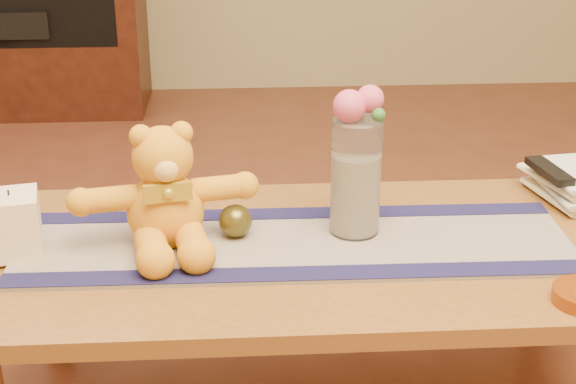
{
  "coord_description": "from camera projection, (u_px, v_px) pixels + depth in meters",
  "views": [
    {
      "loc": [
        -0.15,
        -1.64,
        1.29
      ],
      "look_at": [
        -0.05,
        0.0,
        0.58
      ],
      "focal_mm": 53.1,
      "sensor_mm": 36.0,
      "label": 1
    }
  ],
  "objects": [
    {
      "name": "candle_wick",
      "position": [
        8.0,
        193.0,
        1.75
      ],
      "size": [
        0.0,
        0.0,
        0.01
      ],
      "primitive_type": "cylinder",
      "rotation": [
        0.0,
        0.0,
        0.2
      ],
      "color": "black",
      "rests_on": "pillar_candle"
    },
    {
      "name": "tv_remote",
      "position": [
        549.0,
        171.0,
        2.02
      ],
      "size": [
        0.07,
        0.17,
        0.02
      ],
      "primitive_type": "cube",
      "rotation": [
        0.0,
        0.0,
        0.17
      ],
      "color": "black",
      "rests_on": "book_top"
    },
    {
      "name": "rose_left",
      "position": [
        349.0,
        106.0,
        1.77
      ],
      "size": [
        0.07,
        0.07,
        0.07
      ],
      "primitive_type": "sphere",
      "color": "#D74C70",
      "rests_on": "glass_vase"
    },
    {
      "name": "persian_runner",
      "position": [
        295.0,
        243.0,
        1.85
      ],
      "size": [
        1.2,
        0.36,
        0.01
      ],
      "primitive_type": "cube",
      "rotation": [
        0.0,
        0.0,
        -0.01
      ],
      "color": "#241C4E",
      "rests_on": "coffee_table_top"
    },
    {
      "name": "book_top",
      "position": [
        548.0,
        176.0,
        2.04
      ],
      "size": [
        0.19,
        0.24,
        0.02
      ],
      "primitive_type": "imported",
      "rotation": [
        0.0,
        0.0,
        0.12
      ],
      "color": "#F7ECBF",
      "rests_on": "book_upper"
    },
    {
      "name": "runner_border_near",
      "position": [
        299.0,
        273.0,
        1.72
      ],
      "size": [
        1.2,
        0.07,
        0.0
      ],
      "primitive_type": "cube",
      "rotation": [
        0.0,
        0.0,
        -0.01
      ],
      "color": "#16143D",
      "rests_on": "persian_runner"
    },
    {
      "name": "leaf_sprig",
      "position": [
        378.0,
        115.0,
        1.77
      ],
      "size": [
        0.03,
        0.03,
        0.03
      ],
      "primitive_type": "sphere",
      "color": "#33662D",
      "rests_on": "glass_vase"
    },
    {
      "name": "table_leg_bl",
      "position": [
        51.0,
        287.0,
        2.18
      ],
      "size": [
        0.07,
        0.07,
        0.41
      ],
      "primitive_type": "cylinder",
      "color": "brown",
      "rests_on": "floor"
    },
    {
      "name": "bronze_ball",
      "position": [
        235.0,
        221.0,
        1.86
      ],
      "size": [
        0.08,
        0.08,
        0.07
      ],
      "primitive_type": "sphere",
      "rotation": [
        0.0,
        0.0,
        -0.17
      ],
      "color": "#464117",
      "rests_on": "persian_runner"
    },
    {
      "name": "glass_vase",
      "position": [
        356.0,
        177.0,
        1.85
      ],
      "size": [
        0.11,
        0.11,
        0.26
      ],
      "primitive_type": "cylinder",
      "color": "silver",
      "rests_on": "persian_runner"
    },
    {
      "name": "book_upper",
      "position": [
        542.0,
        183.0,
        2.05
      ],
      "size": [
        0.22,
        0.26,
        0.02
      ],
      "primitive_type": "imported",
      "rotation": [
        0.0,
        0.0,
        0.28
      ],
      "color": "#F7ECBF",
      "rests_on": "book_lower"
    },
    {
      "name": "rose_right",
      "position": [
        370.0,
        99.0,
        1.79
      ],
      "size": [
        0.06,
        0.06,
        0.06
      ],
      "primitive_type": "sphere",
      "color": "#D74C70",
      "rests_on": "glass_vase"
    },
    {
      "name": "table_leg_br",
      "position": [
        541.0,
        272.0,
        2.25
      ],
      "size": [
        0.07,
        0.07,
        0.41
      ],
      "primitive_type": "cylinder",
      "color": "brown",
      "rests_on": "floor"
    },
    {
      "name": "coffee_table_top",
      "position": [
        311.0,
        254.0,
        1.86
      ],
      "size": [
        1.4,
        0.7,
        0.04
      ],
      "primitive_type": "cube",
      "color": "brown",
      "rests_on": "floor"
    },
    {
      "name": "teddy_bear",
      "position": [
        164.0,
        187.0,
        1.8
      ],
      "size": [
        0.43,
        0.38,
        0.26
      ],
      "primitive_type": null,
      "rotation": [
        0.0,
        0.0,
        0.2
      ],
      "color": "orange",
      "rests_on": "persian_runner"
    },
    {
      "name": "pillar_candle",
      "position": [
        13.0,
        224.0,
        1.78
      ],
      "size": [
        0.13,
        0.13,
        0.13
      ],
      "primitive_type": "cube",
      "rotation": [
        0.0,
        0.0,
        0.2
      ],
      "color": "#FFE1BB",
      "rests_on": "persian_runner"
    },
    {
      "name": "potpourri_fill",
      "position": [
        355.0,
        194.0,
        1.86
      ],
      "size": [
        0.09,
        0.09,
        0.18
      ],
      "primitive_type": "cylinder",
      "color": "beige",
      "rests_on": "glass_vase"
    },
    {
      "name": "blue_flower_side",
      "position": [
        343.0,
        109.0,
        1.81
      ],
      "size": [
        0.04,
        0.04,
        0.04
      ],
      "primitive_type": "sphere",
      "color": "#4E59AA",
      "rests_on": "glass_vase"
    },
    {
      "name": "book_bottom",
      "position": [
        543.0,
        198.0,
        2.06
      ],
      "size": [
        0.21,
        0.25,
        0.02
      ],
      "primitive_type": "imported",
      "rotation": [
        0.0,
        0.0,
        0.23
      ],
      "color": "#F7ECBF",
      "rests_on": "coffee_table_top"
    },
    {
      "name": "runner_border_far",
      "position": [
        292.0,
        213.0,
        1.98
      ],
      "size": [
        1.2,
        0.07,
        0.0
      ],
      "primitive_type": "cube",
      "rotation": [
        0.0,
        0.0,
        -0.01
      ],
      "color": "#16143D",
      "rests_on": "persian_runner"
    },
    {
      "name": "blue_flower_back",
      "position": [
        361.0,
        103.0,
        1.82
      ],
      "size": [
        0.04,
        0.04,
        0.04
      ],
      "primitive_type": "sphere",
      "color": "#4E59AA",
      "rests_on": "glass_vase"
    },
    {
      "name": "stereo_lower",
      "position": [
        8.0,
        20.0,
        3.93
      ],
      "size": [
        0.42,
        0.28,
        0.12
      ],
      "primitive_type": "cube",
      "color": "black",
      "rests_on": "media_cabinet"
    },
    {
      "name": "book_lower",
      "position": [
        547.0,
        191.0,
        2.05
      ],
      "size": [
        0.18,
        0.24,
        0.02
      ],
      "primitive_type": "imported",
      "rotation": [
        0.0,
        0.0,
        0.09
      ],
      "color": "#F7ECBF",
      "rests_on": "book_bottom"
    }
  ]
}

